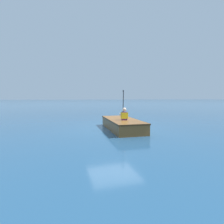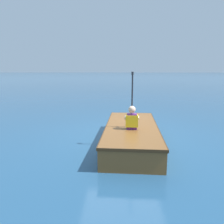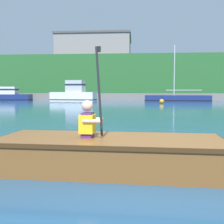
{
  "view_description": "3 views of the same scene",
  "coord_description": "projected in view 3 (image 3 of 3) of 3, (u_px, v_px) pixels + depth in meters",
  "views": [
    {
      "loc": [
        -8.44,
        2.63,
        1.49
      ],
      "look_at": [
        -0.74,
        0.31,
        0.84
      ],
      "focal_mm": 28.0,
      "sensor_mm": 36.0,
      "label": 1
    },
    {
      "loc": [
        -6.14,
        0.16,
        1.89
      ],
      "look_at": [
        -0.74,
        0.31,
        0.84
      ],
      "focal_mm": 35.0,
      "sensor_mm": 36.0,
      "label": 2
    },
    {
      "loc": [
        -0.37,
        -4.35,
        1.19
      ],
      "look_at": [
        -0.74,
        0.31,
        0.84
      ],
      "focal_mm": 45.0,
      "sensor_mm": 36.0,
      "label": 3
    }
  ],
  "objects": [
    {
      "name": "rowboat_foreground",
      "position": [
        113.0,
        152.0,
        4.22
      ],
      "size": [
        3.55,
        1.49,
        0.49
      ],
      "color": "brown",
      "rests_on": "ground"
    },
    {
      "name": "shoreline_ridge",
      "position": [
        137.0,
        79.0,
        52.18
      ],
      "size": [
        120.0,
        20.0,
        6.89
      ],
      "color": "#28602D",
      "rests_on": "ground"
    },
    {
      "name": "channel_buoy",
      "position": [
        162.0,
        101.0,
        27.02
      ],
      "size": [
        0.44,
        0.44,
        0.72
      ],
      "color": "orange",
      "rests_on": "ground"
    },
    {
      "name": "person_paddler",
      "position": [
        88.0,
        120.0,
        4.23
      ],
      "size": [
        0.35,
        0.37,
        1.36
      ],
      "color": "#592672",
      "rests_on": "rowboat_foreground"
    },
    {
      "name": "ground_plane",
      "position": [
        158.0,
        167.0,
        4.38
      ],
      "size": [
        300.0,
        300.0,
        0.0
      ],
      "primitive_type": "plane",
      "color": "navy"
    },
    {
      "name": "moored_boat_dock_west_end",
      "position": [
        74.0,
        94.0,
        33.65
      ],
      "size": [
        5.58,
        2.64,
        2.49
      ],
      "color": "white",
      "rests_on": "ground"
    },
    {
      "name": "waterfront_warehouse_left",
      "position": [
        96.0,
        68.0,
        47.7
      ],
      "size": [
        11.93,
        10.23,
        10.35
      ],
      "color": "gray",
      "rests_on": "ground"
    },
    {
      "name": "marina_dock",
      "position": [
        137.0,
        97.0,
        37.71
      ],
      "size": [
        58.0,
        2.4,
        0.9
      ],
      "color": "slate",
      "rests_on": "ground"
    },
    {
      "name": "moored_boat_dock_west_inner",
      "position": [
        3.0,
        96.0,
        35.39
      ],
      "size": [
        7.39,
        3.55,
        1.76
      ],
      "color": "navy",
      "rests_on": "ground"
    },
    {
      "name": "moored_boat_dock_center_near",
      "position": [
        177.0,
        98.0,
        33.11
      ],
      "size": [
        7.72,
        3.21,
        6.61
      ],
      "color": "navy",
      "rests_on": "ground"
    }
  ]
}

